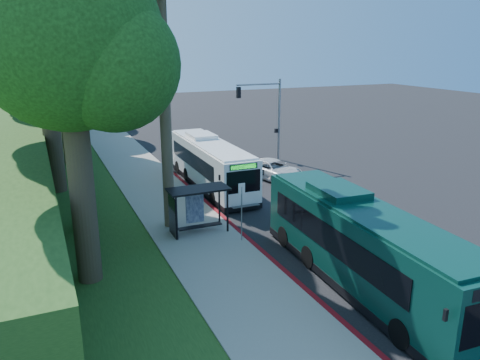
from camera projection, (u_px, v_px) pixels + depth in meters
name	position (u px, v px, depth m)	size (l,w,h in m)	color
ground	(286.00, 200.00, 30.56)	(140.00, 140.00, 0.00)	black
sidewalk	(178.00, 215.00, 27.72)	(4.50, 70.00, 0.12)	gray
red_curb	(241.00, 233.00, 25.09)	(0.25, 30.00, 0.13)	maroon
grass_verge	(70.00, 203.00, 29.91)	(8.00, 70.00, 0.06)	#234719
bus_shelter	(193.00, 202.00, 24.73)	(3.20, 1.51, 2.55)	black
stop_sign_pole	(242.00, 204.00, 23.49)	(0.35, 0.06, 3.17)	gray
traffic_signal_pole	(269.00, 110.00, 39.56)	(4.10, 0.30, 7.00)	gray
tree_0	(68.00, 14.00, 22.59)	(8.40, 8.00, 15.70)	#382B1E
tree_2	(59.00, 35.00, 37.04)	(8.82, 8.40, 15.12)	#382B1E
tree_3	(29.00, 19.00, 42.87)	(10.08, 9.60, 17.28)	#382B1E
tree_4	(56.00, 44.00, 51.49)	(8.40, 8.00, 14.14)	#382B1E
tree_5	(61.00, 51.00, 59.11)	(7.35, 7.00, 12.86)	#382B1E
tree_6	(70.00, 47.00, 17.55)	(7.56, 7.20, 13.74)	#382B1E
white_bus	(210.00, 163.00, 33.11)	(2.66, 11.77, 3.50)	white
teal_bus	(362.00, 244.00, 19.39)	(3.31, 12.74, 3.76)	#093129
pickup	(273.00, 170.00, 35.18)	(2.38, 5.16, 1.43)	silver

